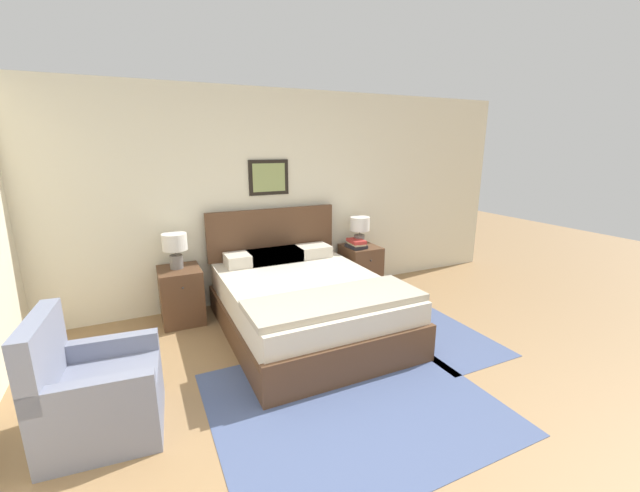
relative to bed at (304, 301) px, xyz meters
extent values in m
plane|color=#99754C|center=(-0.12, -1.94, -0.32)|extent=(16.00, 16.00, 0.00)
cube|color=beige|center=(-0.12, 1.12, 0.98)|extent=(7.44, 0.06, 2.60)
cube|color=black|center=(0.00, 1.08, 1.23)|extent=(0.50, 0.02, 0.43)
cube|color=#8E9E5B|center=(0.00, 1.06, 1.23)|extent=(0.41, 0.00, 0.34)
cube|color=#47567F|center=(-0.17, -1.31, -0.32)|extent=(2.10, 1.81, 0.01)
cube|color=#47567F|center=(1.22, -0.62, -0.32)|extent=(0.84, 1.58, 0.01)
cube|color=brown|center=(0.00, -0.04, -0.18)|extent=(1.64, 2.14, 0.28)
cube|color=brown|center=(0.00, -1.08, 0.00)|extent=(1.64, 0.06, 0.08)
cube|color=beige|center=(0.00, -0.04, 0.10)|extent=(1.57, 2.06, 0.29)
cube|color=brown|center=(0.00, 1.00, 0.55)|extent=(1.64, 0.06, 0.61)
cube|color=#B2A893|center=(0.00, -0.71, 0.28)|extent=(1.61, 0.60, 0.06)
cube|color=beige|center=(-0.39, 0.77, 0.32)|extent=(0.52, 0.32, 0.14)
cube|color=beige|center=(0.39, 0.77, 0.32)|extent=(0.52, 0.32, 0.14)
cube|color=tan|center=(0.00, 0.77, 0.32)|extent=(0.52, 0.32, 0.14)
cube|color=tan|center=(-0.12, 0.77, 0.32)|extent=(0.52, 0.32, 0.14)
cube|color=gray|center=(-1.86, -0.85, -0.10)|extent=(0.78, 0.75, 0.43)
cube|color=gray|center=(-2.16, -0.83, 0.35)|extent=(0.18, 0.69, 0.47)
cube|color=gray|center=(-1.83, -0.56, 0.18)|extent=(0.73, 0.16, 0.14)
cube|color=gray|center=(-1.89, -1.14, 0.18)|extent=(0.73, 0.16, 0.14)
cube|color=brown|center=(-1.16, 0.79, -0.01)|extent=(0.44, 0.50, 0.62)
sphere|color=#332D28|center=(-1.16, 0.53, 0.16)|extent=(0.02, 0.02, 0.02)
cube|color=brown|center=(1.17, 0.79, -0.01)|extent=(0.44, 0.50, 0.62)
sphere|color=#332D28|center=(1.17, 0.53, 0.16)|extent=(0.02, 0.02, 0.02)
cylinder|color=slate|center=(-1.18, 0.81, 0.37)|extent=(0.14, 0.14, 0.15)
cylinder|color=slate|center=(-1.18, 0.81, 0.48)|extent=(0.02, 0.02, 0.06)
cylinder|color=silver|center=(-1.18, 0.81, 0.60)|extent=(0.26, 0.26, 0.18)
cylinder|color=slate|center=(1.16, 0.81, 0.37)|extent=(0.14, 0.14, 0.15)
cylinder|color=slate|center=(1.16, 0.81, 0.48)|extent=(0.02, 0.02, 0.06)
cylinder|color=silver|center=(1.16, 0.81, 0.60)|extent=(0.26, 0.26, 0.18)
cube|color=#232328|center=(1.07, 0.74, 0.32)|extent=(0.22, 0.28, 0.04)
cube|color=beige|center=(1.07, 0.74, 0.35)|extent=(0.17, 0.25, 0.03)
cube|color=#B7332D|center=(1.07, 0.74, 0.39)|extent=(0.19, 0.28, 0.04)
camera|label=1|loc=(-1.52, -3.59, 1.62)|focal=22.00mm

